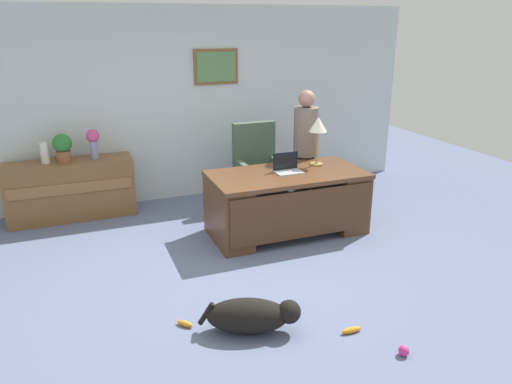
# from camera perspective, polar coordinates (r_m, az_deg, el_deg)

# --- Properties ---
(ground_plane) EXTENTS (12.00, 12.00, 0.00)m
(ground_plane) POSITION_cam_1_polar(r_m,az_deg,el_deg) (5.23, -0.84, -9.07)
(ground_plane) COLOR slate
(back_wall) EXTENTS (7.00, 0.16, 2.70)m
(back_wall) POSITION_cam_1_polar(r_m,az_deg,el_deg) (7.19, -8.30, 10.02)
(back_wall) COLOR silver
(back_wall) RESTS_ON ground_plane
(desk) EXTENTS (1.86, 0.93, 0.77)m
(desk) POSITION_cam_1_polar(r_m,az_deg,el_deg) (5.96, 3.71, -1.03)
(desk) COLOR brown
(desk) RESTS_ON ground_plane
(credenza) EXTENTS (1.60, 0.50, 0.77)m
(credenza) POSITION_cam_1_polar(r_m,az_deg,el_deg) (6.89, -20.65, 0.27)
(credenza) COLOR brown
(credenza) RESTS_ON ground_plane
(armchair) EXTENTS (0.60, 0.59, 1.17)m
(armchair) POSITION_cam_1_polar(r_m,az_deg,el_deg) (6.80, 0.22, 2.43)
(armchair) COLOR #475B4C
(armchair) RESTS_ON ground_plane
(person_standing) EXTENTS (0.32, 0.32, 1.64)m
(person_standing) POSITION_cam_1_polar(r_m,az_deg,el_deg) (6.58, 5.72, 4.79)
(person_standing) COLOR #262323
(person_standing) RESTS_ON ground_plane
(dog_lying) EXTENTS (0.82, 0.53, 0.30)m
(dog_lying) POSITION_cam_1_polar(r_m,az_deg,el_deg) (4.23, -0.46, -14.12)
(dog_lying) COLOR black
(dog_lying) RESTS_ON ground_plane
(laptop) EXTENTS (0.32, 0.22, 0.22)m
(laptop) POSITION_cam_1_polar(r_m,az_deg,el_deg) (5.90, 3.64, 2.88)
(laptop) COLOR #B2B5BA
(laptop) RESTS_ON desk
(desk_lamp) EXTENTS (0.22, 0.22, 0.61)m
(desk_lamp) POSITION_cam_1_polar(r_m,az_deg,el_deg) (6.11, 7.21, 7.44)
(desk_lamp) COLOR #9E8447
(desk_lamp) RESTS_ON desk
(vase_with_flowers) EXTENTS (0.17, 0.17, 0.39)m
(vase_with_flowers) POSITION_cam_1_polar(r_m,az_deg,el_deg) (6.73, -18.37, 5.69)
(vase_with_flowers) COLOR #878ABA
(vase_with_flowers) RESTS_ON credenza
(vase_empty) EXTENTS (0.10, 0.10, 0.27)m
(vase_empty) POSITION_cam_1_polar(r_m,az_deg,el_deg) (6.76, -23.32, 4.18)
(vase_empty) COLOR silver
(vase_empty) RESTS_ON credenza
(potted_plant) EXTENTS (0.24, 0.24, 0.36)m
(potted_plant) POSITION_cam_1_polar(r_m,az_deg,el_deg) (6.73, -21.54, 4.94)
(potted_plant) COLOR brown
(potted_plant) RESTS_ON credenza
(dog_toy_ball) EXTENTS (0.09, 0.09, 0.09)m
(dog_toy_ball) POSITION_cam_1_polar(r_m,az_deg,el_deg) (4.19, 16.78, -17.21)
(dog_toy_ball) COLOR #D8338C
(dog_toy_ball) RESTS_ON ground_plane
(dog_toy_bone) EXTENTS (0.14, 0.15, 0.05)m
(dog_toy_bone) POSITION_cam_1_polar(r_m,az_deg,el_deg) (4.40, -8.23, -14.87)
(dog_toy_bone) COLOR orange
(dog_toy_bone) RESTS_ON ground_plane
(dog_toy_plush) EXTENTS (0.19, 0.06, 0.05)m
(dog_toy_plush) POSITION_cam_1_polar(r_m,az_deg,el_deg) (4.35, 11.02, -15.46)
(dog_toy_plush) COLOR orange
(dog_toy_plush) RESTS_ON ground_plane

